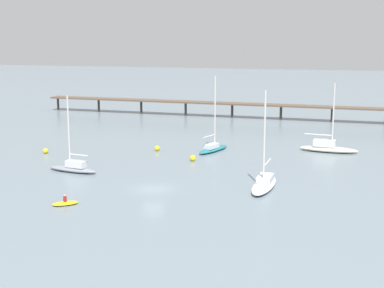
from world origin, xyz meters
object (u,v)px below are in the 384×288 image
(pier, at_px, (326,101))
(sailboat_gray, at_px, (73,167))
(sailboat_cream, at_px, (328,147))
(mooring_buoy_outer, at_px, (157,148))
(sailboat_white, at_px, (264,182))
(dinghy_yellow, at_px, (65,203))
(sailboat_teal, at_px, (213,147))
(mooring_buoy_mid, at_px, (46,151))
(mooring_buoy_near, at_px, (193,158))

(pier, height_order, sailboat_gray, sailboat_gray)
(sailboat_cream, height_order, sailboat_gray, sailboat_cream)
(sailboat_cream, xyz_separation_m, sailboat_gray, (-31.64, -20.01, -0.04))
(sailboat_cream, height_order, mooring_buoy_outer, sailboat_cream)
(sailboat_white, distance_m, dinghy_yellow, 22.55)
(sailboat_gray, relative_size, sailboat_white, 0.86)
(sailboat_white, xyz_separation_m, sailboat_teal, (-9.68, 18.28, 0.03))
(dinghy_yellow, distance_m, mooring_buoy_mid, 26.39)
(mooring_buoy_near, xyz_separation_m, mooring_buoy_outer, (-6.74, 5.27, -0.01))
(sailboat_cream, relative_size, mooring_buoy_mid, 13.23)
(sailboat_white, bearing_deg, mooring_buoy_outer, 137.22)
(sailboat_cream, relative_size, sailboat_white, 0.91)
(pier, xyz_separation_m, mooring_buoy_outer, (-24.28, -33.81, -3.66))
(mooring_buoy_near, height_order, mooring_buoy_outer, mooring_buoy_near)
(mooring_buoy_near, bearing_deg, pier, 65.83)
(dinghy_yellow, height_order, mooring_buoy_near, dinghy_yellow)
(mooring_buoy_outer, bearing_deg, sailboat_gray, -114.50)
(pier, xyz_separation_m, sailboat_teal, (-16.10, -32.06, -3.38))
(mooring_buoy_mid, bearing_deg, pier, 44.68)
(pier, xyz_separation_m, sailboat_cream, (0.61, -28.58, -3.33))
(dinghy_yellow, bearing_deg, mooring_buoy_near, 69.84)
(pier, bearing_deg, mooring_buoy_near, -114.17)
(mooring_buoy_outer, bearing_deg, mooring_buoy_mid, -160.44)
(pier, distance_m, sailboat_white, 50.86)
(dinghy_yellow, bearing_deg, sailboat_gray, 111.43)
(pier, relative_size, sailboat_teal, 7.31)
(mooring_buoy_mid, distance_m, mooring_buoy_outer, 16.41)
(sailboat_cream, distance_m, sailboat_teal, 17.07)
(dinghy_yellow, bearing_deg, sailboat_teal, 71.79)
(dinghy_yellow, xyz_separation_m, mooring_buoy_mid, (-13.89, 22.44, 0.18))
(pier, xyz_separation_m, dinghy_yellow, (-25.86, -61.74, -3.85))
(pier, bearing_deg, mooring_buoy_outer, -125.69)
(sailboat_gray, bearing_deg, sailboat_cream, 32.32)
(sailboat_cream, bearing_deg, dinghy_yellow, -128.61)
(mooring_buoy_outer, bearing_deg, sailboat_cream, 11.85)
(sailboat_cream, distance_m, sailboat_gray, 37.43)
(sailboat_gray, relative_size, mooring_buoy_outer, 12.18)
(mooring_buoy_mid, relative_size, mooring_buoy_near, 0.93)
(sailboat_cream, relative_size, mooring_buoy_near, 12.35)
(dinghy_yellow, height_order, mooring_buoy_outer, dinghy_yellow)
(sailboat_cream, height_order, mooring_buoy_mid, sailboat_cream)
(sailboat_gray, relative_size, mooring_buoy_mid, 12.59)
(dinghy_yellow, bearing_deg, sailboat_cream, 51.39)
(sailboat_white, distance_m, mooring_buoy_outer, 24.34)
(mooring_buoy_mid, bearing_deg, sailboat_teal, 17.01)
(pier, height_order, sailboat_white, sailboat_white)
(sailboat_cream, relative_size, mooring_buoy_outer, 12.80)
(pier, bearing_deg, mooring_buoy_mid, -135.32)
(sailboat_white, relative_size, sailboat_teal, 1.01)
(dinghy_yellow, relative_size, mooring_buoy_mid, 3.74)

